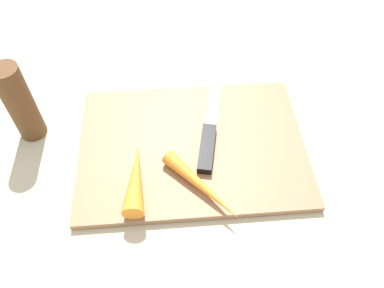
% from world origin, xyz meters
% --- Properties ---
extents(ground_plane, '(1.40, 1.40, 0.00)m').
position_xyz_m(ground_plane, '(0.00, 0.00, 0.00)').
color(ground_plane, '#C6B793').
extents(cutting_board, '(0.36, 0.26, 0.01)m').
position_xyz_m(cutting_board, '(0.00, 0.00, 0.01)').
color(cutting_board, '#99704C').
rests_on(cutting_board, ground_plane).
extents(knife, '(0.06, 0.20, 0.01)m').
position_xyz_m(knife, '(-0.03, 0.00, 0.02)').
color(knife, '#B7B7BC').
rests_on(knife, cutting_board).
extents(carrot_short, '(0.04, 0.12, 0.03)m').
position_xyz_m(carrot_short, '(0.09, 0.07, 0.03)').
color(carrot_short, orange).
rests_on(carrot_short, cutting_board).
extents(carrot_long, '(0.11, 0.13, 0.02)m').
position_xyz_m(carrot_long, '(-0.01, 0.09, 0.02)').
color(carrot_long, orange).
rests_on(carrot_long, cutting_board).
extents(pepper_grinder, '(0.04, 0.04, 0.14)m').
position_xyz_m(pepper_grinder, '(0.26, -0.06, 0.07)').
color(pepper_grinder, brown).
rests_on(pepper_grinder, ground_plane).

